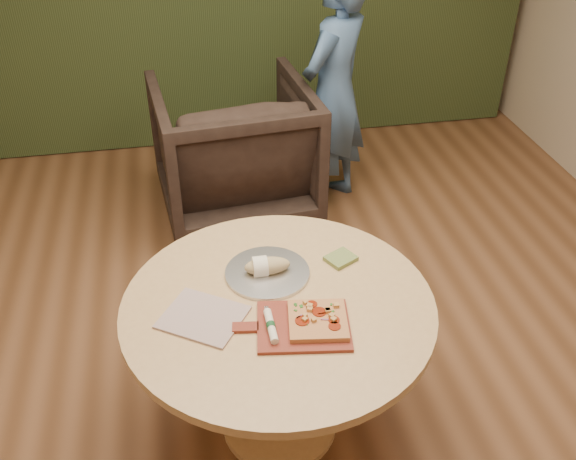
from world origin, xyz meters
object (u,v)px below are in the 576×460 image
(flatbread_pizza, at_px, (318,320))
(serving_tray, at_px, (267,273))
(pedestal_table, at_px, (278,328))
(cutlery_roll, at_px, (271,326))
(person_standing, at_px, (334,93))
(armchair, at_px, (234,144))
(bread_roll, at_px, (265,266))
(pizza_paddle, at_px, (301,326))

(flatbread_pizza, xyz_separation_m, serving_tray, (-0.14, 0.34, -0.02))
(pedestal_table, bearing_deg, serving_tray, 94.34)
(cutlery_roll, xyz_separation_m, person_standing, (0.75, 2.04, 0.03))
(cutlery_roll, distance_m, serving_tray, 0.35)
(pedestal_table, relative_size, armchair, 1.24)
(flatbread_pizza, xyz_separation_m, cutlery_roll, (-0.18, -0.00, 0.00))
(person_standing, bearing_deg, cutlery_roll, 25.03)
(flatbread_pizza, xyz_separation_m, bread_roll, (-0.15, 0.34, 0.02))
(bread_roll, bearing_deg, pedestal_table, -82.93)
(pizza_paddle, relative_size, cutlery_roll, 2.34)
(flatbread_pizza, height_order, bread_roll, bread_roll)
(pizza_paddle, distance_m, armchair, 2.05)
(pedestal_table, distance_m, bread_roll, 0.26)
(pedestal_table, relative_size, cutlery_roll, 6.34)
(pizza_paddle, height_order, flatbread_pizza, flatbread_pizza)
(serving_tray, distance_m, bread_roll, 0.04)
(flatbread_pizza, xyz_separation_m, armchair, (-0.09, 2.03, -0.27))
(bread_roll, xyz_separation_m, armchair, (0.05, 1.69, -0.29))
(bread_roll, height_order, person_standing, person_standing)
(flatbread_pizza, distance_m, cutlery_roll, 0.18)
(flatbread_pizza, relative_size, armchair, 0.25)
(bread_roll, bearing_deg, pizza_paddle, -76.65)
(pedestal_table, bearing_deg, flatbread_pizza, -51.76)
(pizza_paddle, distance_m, cutlery_roll, 0.12)
(pizza_paddle, xyz_separation_m, serving_tray, (-0.07, 0.34, -0.00))
(serving_tray, relative_size, armchair, 0.35)
(pizza_paddle, bearing_deg, pedestal_table, 118.54)
(bread_roll, bearing_deg, person_standing, 67.03)
(bread_roll, distance_m, armchair, 1.72)
(bread_roll, bearing_deg, serving_tray, -0.00)
(cutlery_roll, height_order, serving_tray, cutlery_roll)
(pedestal_table, height_order, bread_roll, bread_roll)
(serving_tray, distance_m, armchair, 1.71)
(pedestal_table, height_order, pizza_paddle, pizza_paddle)
(pizza_paddle, bearing_deg, armchair, 99.09)
(pedestal_table, height_order, serving_tray, serving_tray)
(pizza_paddle, distance_m, flatbread_pizza, 0.07)
(serving_tray, bearing_deg, flatbread_pizza, -67.92)
(pizza_paddle, distance_m, bread_roll, 0.35)
(person_standing, bearing_deg, pedestal_table, 24.94)
(person_standing, bearing_deg, flatbread_pizza, 29.60)
(cutlery_roll, height_order, person_standing, person_standing)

